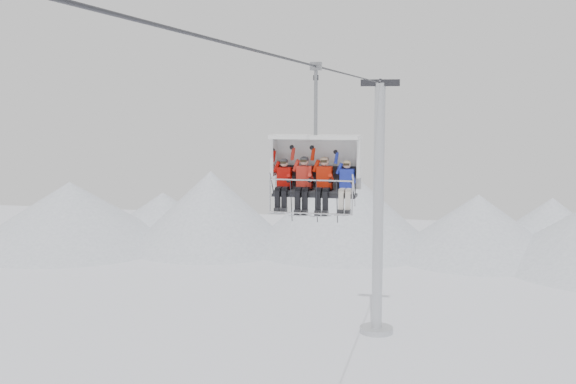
% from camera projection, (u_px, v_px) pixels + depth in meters
% --- Properties ---
extents(ridgeline, '(72.00, 21.00, 7.00)m').
position_uv_depth(ridgeline, '(381.00, 220.00, 58.21)').
color(ridgeline, silver).
rests_on(ridgeline, ground).
extents(lift_tower_right, '(2.00, 1.80, 13.48)m').
position_uv_depth(lift_tower_right, '(378.00, 227.00, 38.08)').
color(lift_tower_right, '#B0B3B8').
rests_on(lift_tower_right, ground).
extents(haul_cable, '(0.06, 50.00, 0.06)m').
position_uv_depth(haul_cable, '(288.00, 59.00, 15.82)').
color(haul_cable, '#2A2A2F').
rests_on(haul_cable, lift_tower_left).
extents(chairlift_carrier, '(2.41, 1.17, 3.98)m').
position_uv_depth(chairlift_carrier, '(316.00, 164.00, 19.60)').
color(chairlift_carrier, black).
rests_on(chairlift_carrier, haul_cable).
extents(skier_far_left, '(0.38, 1.69, 1.54)m').
position_uv_depth(skier_far_left, '(283.00, 183.00, 19.54)').
color(skier_far_left, '#A50A05').
rests_on(skier_far_left, chairlift_carrier).
extents(skier_center_left, '(0.41, 1.69, 1.64)m').
position_uv_depth(skier_center_left, '(304.00, 182.00, 19.43)').
color(skier_center_left, red).
rests_on(skier_center_left, chairlift_carrier).
extents(skier_center_right, '(0.41, 1.69, 1.64)m').
position_uv_depth(skier_center_right, '(324.00, 182.00, 19.31)').
color(skier_center_right, '#BB1A05').
rests_on(skier_center_right, chairlift_carrier).
extents(skier_far_right, '(0.37, 1.69, 1.51)m').
position_uv_depth(skier_far_right, '(346.00, 185.00, 19.17)').
color(skier_far_right, '#1D2DAD').
rests_on(skier_far_right, chairlift_carrier).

